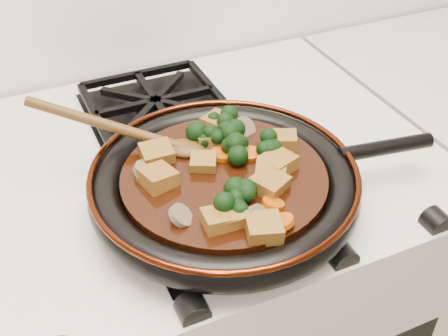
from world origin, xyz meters
name	(u,v)px	position (x,y,z in m)	size (l,w,h in m)	color
stove	(195,332)	(0.00, 1.69, 0.45)	(0.76, 0.60, 0.90)	beige
burner_grate_front	(223,205)	(0.00, 1.55, 0.91)	(0.23, 0.23, 0.03)	black
burner_grate_back	(156,106)	(0.00, 1.83, 0.91)	(0.23, 0.23, 0.03)	black
skillet	(225,183)	(0.01, 1.56, 0.94)	(0.49, 0.36, 0.05)	black
braising_sauce	(224,180)	(0.01, 1.56, 0.95)	(0.28, 0.28, 0.02)	black
tofu_cube_0	(278,163)	(0.08, 1.54, 0.97)	(0.04, 0.04, 0.02)	brown
tofu_cube_1	(158,178)	(-0.08, 1.58, 0.97)	(0.04, 0.04, 0.02)	brown
tofu_cube_2	(204,163)	(-0.01, 1.58, 0.97)	(0.03, 0.03, 0.02)	brown
tofu_cube_3	(219,220)	(-0.04, 1.47, 0.97)	(0.04, 0.03, 0.02)	brown
tofu_cube_4	(157,155)	(-0.06, 1.63, 0.97)	(0.04, 0.04, 0.02)	brown
tofu_cube_5	(264,228)	(0.00, 1.44, 0.97)	(0.04, 0.04, 0.02)	brown
tofu_cube_6	(231,217)	(-0.02, 1.47, 0.97)	(0.04, 0.03, 0.02)	brown
tofu_cube_7	(269,184)	(0.05, 1.51, 0.97)	(0.04, 0.04, 0.02)	brown
tofu_cube_8	(270,173)	(0.06, 1.53, 0.97)	(0.04, 0.04, 0.02)	brown
tofu_cube_9	(212,138)	(0.02, 1.63, 0.97)	(0.04, 0.04, 0.02)	brown
tofu_cube_10	(219,124)	(0.04, 1.66, 0.97)	(0.04, 0.04, 0.02)	brown
tofu_cube_11	(283,141)	(0.11, 1.59, 0.97)	(0.04, 0.03, 0.02)	brown
broccoli_floret_0	(267,146)	(0.08, 1.58, 0.97)	(0.06, 0.06, 0.05)	black
broccoli_floret_1	(209,140)	(0.01, 1.63, 0.97)	(0.06, 0.06, 0.05)	black
broccoli_floret_2	(225,123)	(0.05, 1.65, 0.97)	(0.05, 0.05, 0.06)	black
broccoli_floret_3	(242,149)	(0.04, 1.59, 0.97)	(0.06, 0.06, 0.06)	black
broccoli_floret_4	(229,137)	(0.04, 1.62, 0.97)	(0.06, 0.06, 0.05)	black
broccoli_floret_5	(227,209)	(-0.02, 1.48, 0.97)	(0.06, 0.06, 0.05)	black
broccoli_floret_6	(239,197)	(0.00, 1.50, 0.97)	(0.06, 0.06, 0.05)	black
carrot_coin_0	(273,204)	(0.03, 1.48, 0.96)	(0.03, 0.03, 0.01)	#AE4004
carrot_coin_1	(217,138)	(0.03, 1.63, 0.96)	(0.03, 0.03, 0.01)	#AE4004
carrot_coin_2	(221,154)	(0.02, 1.60, 0.96)	(0.03, 0.03, 0.01)	#AE4004
carrot_coin_3	(281,222)	(0.03, 1.44, 0.96)	(0.03, 0.03, 0.01)	#AE4004
carrot_coin_4	(250,154)	(0.06, 1.58, 0.96)	(0.03, 0.03, 0.01)	#AE4004
mushroom_slice_0	(181,216)	(-0.08, 1.50, 0.97)	(0.03, 0.03, 0.01)	brown
mushroom_slice_1	(147,171)	(-0.09, 1.60, 0.97)	(0.04, 0.04, 0.01)	brown
mushroom_slice_2	(244,129)	(0.07, 1.64, 0.97)	(0.04, 0.04, 0.01)	brown
mushroom_slice_3	(258,219)	(0.01, 1.46, 0.97)	(0.04, 0.04, 0.01)	brown
wooden_spoon	(141,135)	(-0.07, 1.66, 0.98)	(0.14, 0.10, 0.23)	#4C2E10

